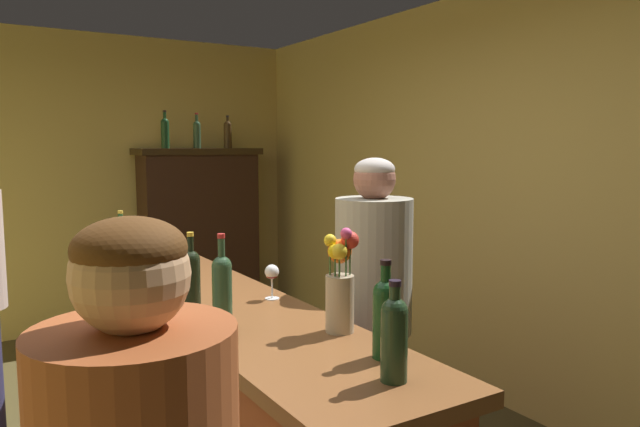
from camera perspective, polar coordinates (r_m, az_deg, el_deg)
wall_back at (r=5.79m, az=-26.23°, el=2.48°), size 4.97×0.12×2.70m
wall_right at (r=3.89m, az=19.65°, el=1.12°), size 0.12×6.68×2.70m
bar_counter at (r=2.87m, az=-9.73°, el=-17.66°), size 0.56×2.76×1.03m
display_cabinet at (r=5.87m, az=-11.44°, el=-1.67°), size 1.17×0.42×1.66m
wine_bottle_rose at (r=2.15m, az=-9.35°, el=-7.21°), size 0.07×0.07×0.35m
wine_bottle_merlot at (r=1.71m, az=7.12°, el=-11.42°), size 0.08×0.08×0.29m
wine_bottle_pinot at (r=1.89m, az=6.25°, el=-9.55°), size 0.08×0.08×0.31m
wine_bottle_riesling at (r=3.62m, az=-18.48°, el=-2.22°), size 0.07×0.07×0.29m
wine_bottle_syrah at (r=2.42m, az=-12.22°, el=-6.06°), size 0.07×0.07×0.32m
wine_glass_front at (r=3.24m, az=-15.83°, el=-3.49°), size 0.07×0.07×0.15m
wine_glass_mid at (r=3.48m, az=-17.45°, el=-2.88°), size 0.08×0.08×0.15m
wine_glass_rear at (r=2.59m, az=-4.63°, el=-5.80°), size 0.06×0.06×0.15m
flower_arrangement at (r=2.13m, az=1.94°, el=-6.50°), size 0.12×0.12×0.38m
cheese_plate at (r=3.21m, az=-13.49°, el=-5.46°), size 0.16×0.16×0.01m
display_bottle_left at (r=5.71m, az=-14.61°, el=7.61°), size 0.07×0.07×0.35m
display_bottle_midleft at (r=5.81m, az=-11.70°, el=7.58°), size 0.07×0.07×0.33m
display_bottle_center at (r=5.92m, az=-8.82°, el=7.60°), size 0.08×0.08×0.32m
bartender at (r=2.83m, az=5.11°, el=-9.76°), size 0.36×0.36×1.63m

